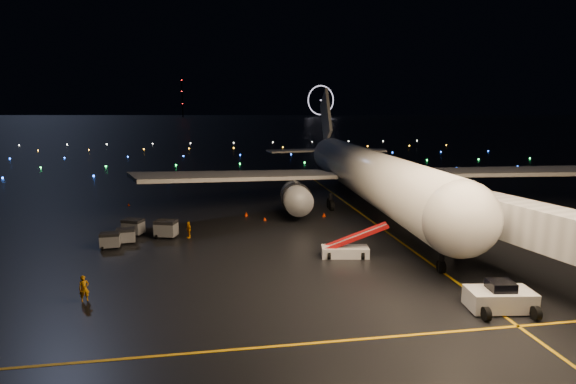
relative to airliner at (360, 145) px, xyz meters
name	(u,v)px	position (x,y,z in m)	size (l,w,h in m)	color
ground	(225,128)	(-13.07, 273.72, -8.71)	(2000.00, 2000.00, 0.00)	black
lane_centre	(379,226)	(-1.07, -11.28, -8.70)	(0.25, 80.00, 0.02)	#DB9D08
lane_cross	(251,348)	(-18.07, -36.28, -8.70)	(60.00, 0.25, 0.02)	#DB9D08
airliner	(360,145)	(0.00, 0.00, 0.00)	(61.46, 58.39, 17.41)	silver
pushback_tug	(500,296)	(-0.81, -33.90, -7.67)	(4.35, 2.28, 2.07)	silver
belt_loader	(345,241)	(-8.11, -21.29, -7.16)	(6.37, 1.74, 3.09)	silver
crew_a	(84,289)	(-29.35, -27.92, -7.74)	(0.70, 0.46, 1.93)	orange
crew_c	(189,230)	(-22.88, -12.64, -7.80)	(1.07, 0.44, 1.82)	orange
safety_cone_0	(265,219)	(-14.02, -6.32, -8.49)	(0.39, 0.39, 0.44)	#F12D00
safety_cone_1	(324,215)	(-6.31, -5.49, -8.44)	(0.47, 0.47, 0.54)	#F12D00
safety_cone_2	(246,214)	(-16.14, -3.59, -8.43)	(0.48, 0.48, 0.55)	#F12D00
safety_cone_3	(129,204)	(-32.31, 5.23, -8.48)	(0.40, 0.40, 0.45)	#F12D00
ferris_wheel	(321,101)	(156.93, 693.72, 17.29)	(50.00, 4.00, 52.00)	black
radio_mast	(182,98)	(-73.07, 713.72, 23.29)	(1.80, 1.80, 64.00)	black
taxiway_lights	(238,153)	(-13.07, 79.72, -8.53)	(164.00, 92.00, 0.36)	black
baggage_cart_0	(133,227)	(-28.94, -10.54, -7.82)	(2.08, 1.45, 1.77)	gray
baggage_cart_1	(166,229)	(-25.29, -12.06, -7.77)	(2.21, 1.55, 1.88)	gray
baggage_cart_2	(110,240)	(-30.37, -15.09, -7.92)	(1.85, 1.30, 1.57)	gray
baggage_cart_3	(126,236)	(-29.15, -13.55, -7.93)	(1.82, 1.27, 1.55)	gray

